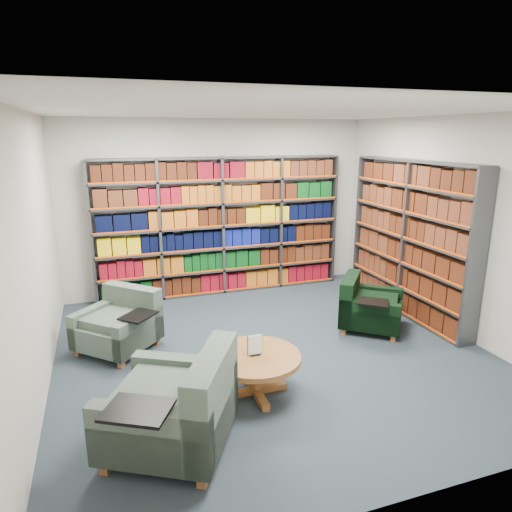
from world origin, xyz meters
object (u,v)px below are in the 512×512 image
object	(u,v)px
chair_teal_front	(180,411)
coffee_table	(255,363)
chair_teal_left	(122,325)
chair_green_right	(366,308)

from	to	relation	value
chair_teal_front	coffee_table	bearing A→B (deg)	33.96
chair_teal_front	coffee_table	distance (m)	1.03
chair_teal_left	chair_green_right	size ratio (longest dim) A/B	1.04
chair_green_right	coffee_table	xyz separation A→B (m)	(-1.95, -1.08, 0.06)
chair_teal_front	coffee_table	world-z (taller)	chair_teal_front
chair_green_right	coffee_table	distance (m)	2.23
chair_teal_front	coffee_table	size ratio (longest dim) A/B	1.42
chair_green_right	coffee_table	bearing A→B (deg)	-151.06
chair_teal_left	coffee_table	xyz separation A→B (m)	(1.21, -1.53, 0.05)
chair_teal_front	chair_green_right	bearing A→B (deg)	30.52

